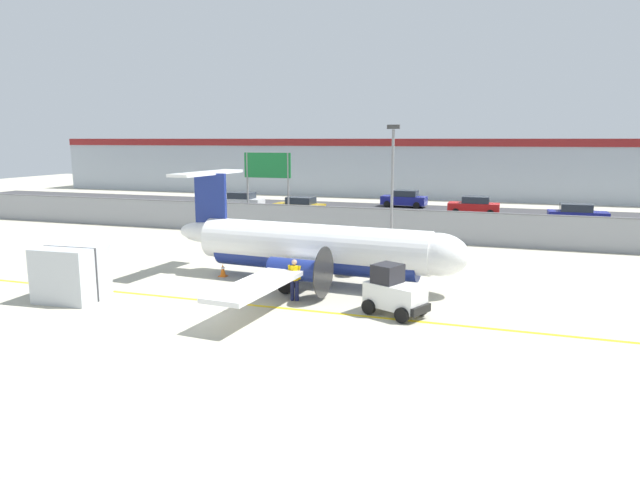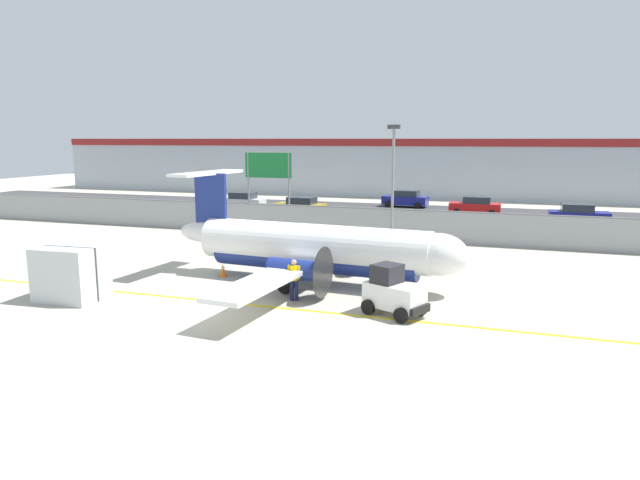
{
  "view_description": "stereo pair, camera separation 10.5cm",
  "coord_description": "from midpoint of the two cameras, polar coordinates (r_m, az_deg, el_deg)",
  "views": [
    {
      "loc": [
        9.48,
        -17.75,
        6.47
      ],
      "look_at": [
        1.24,
        7.2,
        1.8
      ],
      "focal_mm": 32.0,
      "sensor_mm": 36.0,
      "label": 1
    },
    {
      "loc": [
        9.58,
        -17.72,
        6.47
      ],
      "look_at": [
        1.24,
        7.2,
        1.8
      ],
      "focal_mm": 32.0,
      "sensor_mm": 36.0,
      "label": 2
    }
  ],
  "objects": [
    {
      "name": "traffic_cone_near_right",
      "position": [
        25.19,
        -5.76,
        -4.12
      ],
      "size": [
        0.36,
        0.36,
        0.64
      ],
      "color": "orange",
      "rests_on": "ground"
    },
    {
      "name": "traffic_cone_far_right",
      "position": [
        23.36,
        -9.5,
        -5.35
      ],
      "size": [
        0.36,
        0.36,
        0.64
      ],
      "color": "orange",
      "rests_on": "ground"
    },
    {
      "name": "parked_car_3",
      "position": [
        49.96,
        15.1,
        3.32
      ],
      "size": [
        4.21,
        2.02,
        1.58
      ],
      "rotation": [
        0.0,
        0.0,
        3.13
      ],
      "color": "red",
      "rests_on": "parking_lot_strip"
    },
    {
      "name": "traffic_cone_near_left",
      "position": [
        29.56,
        -5.11,
        -1.99
      ],
      "size": [
        0.36,
        0.36,
        0.64
      ],
      "color": "orange",
      "rests_on": "ground"
    },
    {
      "name": "cargo_container",
      "position": [
        25.22,
        -23.74,
        -3.09
      ],
      "size": [
        2.5,
        2.12,
        2.2
      ],
      "rotation": [
        0.0,
        0.0,
        0.05
      ],
      "color": "#B7BCC1",
      "rests_on": "ground"
    },
    {
      "name": "parked_car_2",
      "position": [
        54.59,
        8.38,
        4.1
      ],
      "size": [
        4.3,
        2.21,
        1.58
      ],
      "rotation": [
        0.0,
        0.0,
        3.08
      ],
      "color": "navy",
      "rests_on": "parking_lot_strip"
    },
    {
      "name": "parked_car_0",
      "position": [
        52.47,
        -7.99,
        3.87
      ],
      "size": [
        4.21,
        2.02,
        1.58
      ],
      "rotation": [
        0.0,
        0.0,
        3.15
      ],
      "color": "silver",
      "rests_on": "parking_lot_strip"
    },
    {
      "name": "perimeter_fence",
      "position": [
        37.37,
        3.31,
        1.82
      ],
      "size": [
        98.0,
        0.1,
        2.1
      ],
      "color": "gray",
      "rests_on": "ground"
    },
    {
      "name": "parked_car_4",
      "position": [
        46.76,
        24.26,
        2.33
      ],
      "size": [
        4.23,
        2.05,
        1.58
      ],
      "rotation": [
        0.0,
        0.0,
        0.02
      ],
      "color": "navy",
      "rests_on": "parking_lot_strip"
    },
    {
      "name": "highway_sign",
      "position": [
        41.61,
        -5.35,
        6.82
      ],
      "size": [
        3.6,
        0.14,
        5.5
      ],
      "color": "slate",
      "rests_on": "ground"
    },
    {
      "name": "parked_car_1",
      "position": [
        47.79,
        -2.12,
        3.36
      ],
      "size": [
        4.3,
        2.21,
        1.58
      ],
      "rotation": [
        0.0,
        0.0,
        3.08
      ],
      "color": "#B28C19",
      "rests_on": "parking_lot_strip"
    },
    {
      "name": "parking_lot_strip",
      "position": [
        48.61,
        6.81,
        2.42
      ],
      "size": [
        98.0,
        17.0,
        0.12
      ],
      "color": "#38383A",
      "rests_on": "ground"
    },
    {
      "name": "background_building",
      "position": [
        66.49,
        10.08,
        7.15
      ],
      "size": [
        91.0,
        8.1,
        6.5
      ],
      "color": "#A8B2BC",
      "rests_on": "ground"
    },
    {
      "name": "traffic_cone_far_left",
      "position": [
        27.56,
        -9.79,
        -2.98
      ],
      "size": [
        0.36,
        0.36,
        0.64
      ],
      "color": "orange",
      "rests_on": "ground"
    },
    {
      "name": "commuter_airplane",
      "position": [
        25.7,
        -0.3,
        -0.84
      ],
      "size": [
        14.21,
        16.08,
        4.92
      ],
      "rotation": [
        0.0,
        0.0,
        -0.08
      ],
      "color": "white",
      "rests_on": "ground"
    },
    {
      "name": "apron_light_pole",
      "position": [
        33.33,
        7.16,
        6.27
      ],
      "size": [
        0.7,
        0.3,
        7.27
      ],
      "color": "slate",
      "rests_on": "ground"
    },
    {
      "name": "ground_crew_worker",
      "position": [
        23.05,
        -2.7,
        -3.78
      ],
      "size": [
        0.54,
        0.34,
        1.7
      ],
      "rotation": [
        0.0,
        0.0,
        4.72
      ],
      "color": "#191E4C",
      "rests_on": "ground"
    },
    {
      "name": "baggage_tug",
      "position": [
        21.4,
        7.24,
        -5.22
      ],
      "size": [
        2.58,
        2.12,
        1.88
      ],
      "rotation": [
        0.0,
        0.0,
        -0.44
      ],
      "color": "silver",
      "rests_on": "ground"
    },
    {
      "name": "ground_plane",
      "position": [
        22.85,
        -7.24,
        -6.44
      ],
      "size": [
        140.0,
        140.0,
        0.01
      ],
      "color": "#B2AD99"
    }
  ]
}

